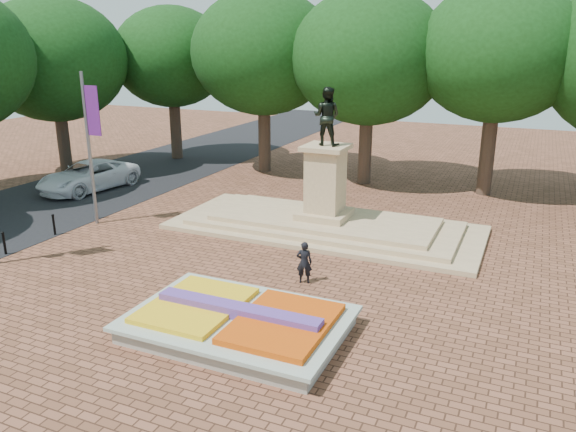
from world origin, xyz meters
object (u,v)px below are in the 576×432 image
at_px(monument, 325,211).
at_px(van, 88,176).
at_px(flower_bed, 239,322).
at_px(pedestrian, 304,262).

distance_m(monument, van, 14.96).
height_order(flower_bed, pedestrian, pedestrian).
relative_size(flower_bed, van, 1.06).
bearing_deg(pedestrian, monument, -94.85).
bearing_deg(pedestrian, flower_bed, 66.73).
relative_size(monument, pedestrian, 9.02).
xyz_separation_m(van, pedestrian, (16.31, -6.99, -0.05)).
distance_m(van, pedestrian, 17.75).
bearing_deg(monument, flower_bed, -84.13).
xyz_separation_m(flower_bed, van, (-15.95, 11.15, 0.45)).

